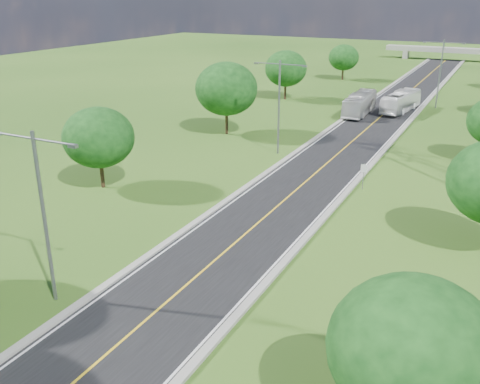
{
  "coord_description": "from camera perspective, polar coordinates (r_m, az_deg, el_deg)",
  "views": [
    {
      "loc": [
        15.6,
        -7.09,
        16.81
      ],
      "look_at": [
        -0.76,
        25.39,
        3.0
      ],
      "focal_mm": 40.0,
      "sensor_mm": 36.0,
      "label": 1
    }
  ],
  "objects": [
    {
      "name": "bus_outbound",
      "position": [
        82.28,
        16.79,
        9.22
      ],
      "size": [
        4.0,
        10.91,
        2.97
      ],
      "primitive_type": "imported",
      "rotation": [
        0.0,
        0.0,
        3.0
      ],
      "color": "white",
      "rests_on": "road"
    },
    {
      "name": "tree_ld",
      "position": [
        88.2,
        4.91,
        12.99
      ],
      "size": [
        6.72,
        6.72,
        7.82
      ],
      "color": "black",
      "rests_on": "ground"
    },
    {
      "name": "road",
      "position": [
        76.6,
        14.44,
        7.48
      ],
      "size": [
        8.0,
        150.0,
        0.06
      ],
      "primitive_type": "cube",
      "color": "black",
      "rests_on": "ground"
    },
    {
      "name": "streetlight_mid_left",
      "position": [
        57.43,
        4.19,
        9.83
      ],
      "size": [
        5.9,
        0.25,
        10.0
      ],
      "color": "slate",
      "rests_on": "ground"
    },
    {
      "name": "overpass",
      "position": [
        148.62,
        21.22,
        13.88
      ],
      "size": [
        30.0,
        3.0,
        3.2
      ],
      "color": "gray",
      "rests_on": "ground"
    },
    {
      "name": "tree_le",
      "position": [
        110.03,
        11.0,
        13.91
      ],
      "size": [
        5.88,
        5.88,
        6.84
      ],
      "color": "black",
      "rests_on": "ground"
    },
    {
      "name": "ground",
      "position": [
        70.91,
        13.33,
        6.51
      ],
      "size": [
        260.0,
        260.0,
        0.0
      ],
      "primitive_type": "plane",
      "color": "#274B15",
      "rests_on": "ground"
    },
    {
      "name": "tree_lc",
      "position": [
        65.75,
        -1.47,
        10.94
      ],
      "size": [
        7.56,
        7.56,
        8.79
      ],
      "color": "black",
      "rests_on": "ground"
    },
    {
      "name": "tree_ra",
      "position": [
        21.04,
        17.99,
        -15.71
      ],
      "size": [
        6.3,
        6.3,
        7.33
      ],
      "color": "black",
      "rests_on": "ground"
    },
    {
      "name": "curb_right",
      "position": [
        75.83,
        17.59,
        7.1
      ],
      "size": [
        0.5,
        150.0,
        0.22
      ],
      "primitive_type": "cube",
      "color": "gray",
      "rests_on": "ground"
    },
    {
      "name": "bus_inbound",
      "position": [
        79.17,
        12.65,
        9.2
      ],
      "size": [
        2.9,
        10.97,
        3.03
      ],
      "primitive_type": "imported",
      "rotation": [
        0.0,
        0.0,
        0.03
      ],
      "color": "beige",
      "rests_on": "road"
    },
    {
      "name": "curb_left",
      "position": [
        77.56,
        11.37,
        7.95
      ],
      "size": [
        0.5,
        150.0,
        0.22
      ],
      "primitive_type": "cube",
      "color": "gray",
      "rests_on": "ground"
    },
    {
      "name": "speed_limit_sign",
      "position": [
        48.7,
        13.05,
        2.04
      ],
      "size": [
        0.55,
        0.09,
        2.4
      ],
      "color": "slate",
      "rests_on": "ground"
    },
    {
      "name": "tree_lb",
      "position": [
        48.77,
        -14.85,
        5.65
      ],
      "size": [
        6.3,
        6.3,
        7.33
      ],
      "color": "black",
      "rests_on": "ground"
    },
    {
      "name": "streetlight_far_right",
      "position": [
        86.32,
        20.62,
        12.27
      ],
      "size": [
        5.9,
        0.25,
        10.0
      ],
      "color": "slate",
      "rests_on": "ground"
    },
    {
      "name": "streetlight_near_left",
      "position": [
        30.81,
        -20.34,
        -1.22
      ],
      "size": [
        5.9,
        0.25,
        10.0
      ],
      "color": "slate",
      "rests_on": "ground"
    }
  ]
}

